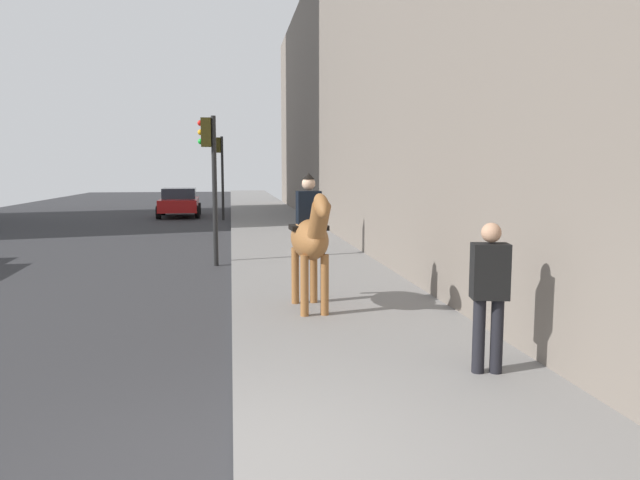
{
  "coord_description": "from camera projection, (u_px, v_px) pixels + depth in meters",
  "views": [
    {
      "loc": [
        -4.3,
        -0.02,
        2.4
      ],
      "look_at": [
        4.0,
        -1.26,
        1.4
      ],
      "focal_mm": 33.36,
      "sensor_mm": 36.0,
      "label": 1
    }
  ],
  "objects": [
    {
      "name": "sidewalk_slab",
      "position": [
        460.0,
        463.0,
        4.77
      ],
      "size": [
        120.0,
        3.61,
        0.12
      ],
      "primitive_type": "cube",
      "color": "slate",
      "rests_on": "ground"
    },
    {
      "name": "mounted_horse_near",
      "position": [
        310.0,
        236.0,
        9.54
      ],
      "size": [
        2.15,
        0.64,
        2.22
      ],
      "rotation": [
        0.0,
        0.0,
        3.2
      ],
      "color": "brown",
      "rests_on": "sidewalk_slab"
    },
    {
      "name": "pedestrian_greeting",
      "position": [
        489.0,
        288.0,
        6.59
      ],
      "size": [
        0.33,
        0.44,
        1.7
      ],
      "rotation": [
        0.0,
        0.0,
        -0.19
      ],
      "color": "black",
      "rests_on": "sidewalk_slab"
    },
    {
      "name": "car_near_lane",
      "position": [
        179.0,
        202.0,
        30.01
      ],
      "size": [
        4.01,
        2.13,
        1.44
      ],
      "rotation": [
        0.0,
        0.0,
        3.17
      ],
      "color": "maroon",
      "rests_on": "ground"
    },
    {
      "name": "traffic_light_near_curb",
      "position": [
        210.0,
        166.0,
        14.53
      ],
      "size": [
        0.2,
        0.44,
        3.69
      ],
      "color": "black",
      "rests_on": "ground"
    },
    {
      "name": "traffic_light_far_curb",
      "position": [
        220.0,
        164.0,
        27.78
      ],
      "size": [
        0.2,
        0.44,
        3.91
      ],
      "color": "black",
      "rests_on": "ground"
    }
  ]
}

